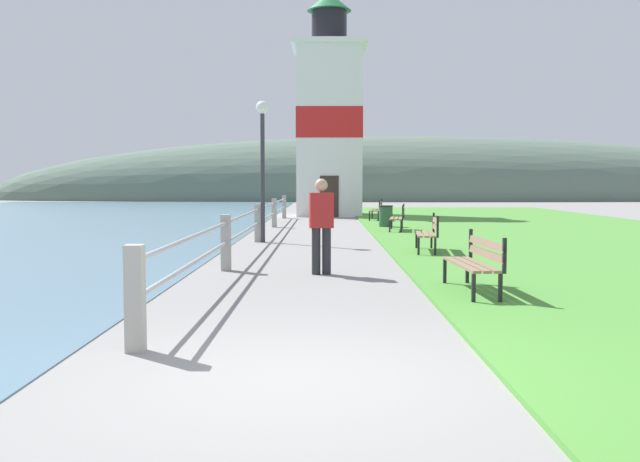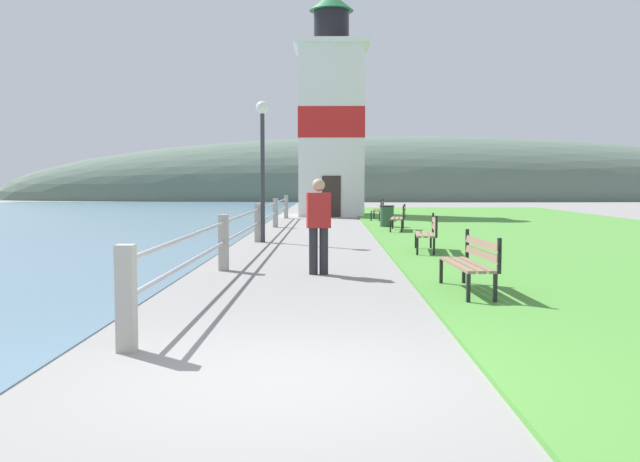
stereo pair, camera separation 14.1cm
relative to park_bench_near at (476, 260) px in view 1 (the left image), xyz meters
The scene contains 12 objects.
ground_plane 5.24m from the park_bench_near, 118.85° to the right, with size 160.00×160.00×0.00m, color gray.
grass_verge 12.60m from the park_bench_near, 65.41° to the left, with size 12.00×48.03×0.06m.
seawall_railing 10.42m from the park_bench_near, 113.57° to the left, with size 0.18×26.40×1.08m.
park_bench_near is the anchor object (origin of this frame).
park_bench_midway 6.18m from the park_bench_near, 88.13° to the left, with size 0.64×1.79×0.94m.
park_bench_far 13.42m from the park_bench_near, 88.99° to the left, with size 0.69×1.79×0.94m.
park_bench_by_lighthouse 20.38m from the park_bench_near, 89.95° to the left, with size 0.71×2.04×0.94m.
lighthouse 25.90m from the park_bench_near, 94.60° to the left, with size 3.68×3.68×11.07m.
person_strolling 3.40m from the park_bench_near, 133.74° to the left, with size 0.46×0.29×1.76m.
trash_bin 15.53m from the park_bench_near, 90.10° to the left, with size 0.54×0.54×0.84m.
lamp_post 10.51m from the park_bench_near, 112.99° to the left, with size 0.36×0.36×3.96m.
distant_hillside 57.72m from the park_bench_near, 84.55° to the left, with size 80.00×16.00×12.00m.
Camera 1 is at (0.24, -6.04, 1.70)m, focal length 40.00 mm.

